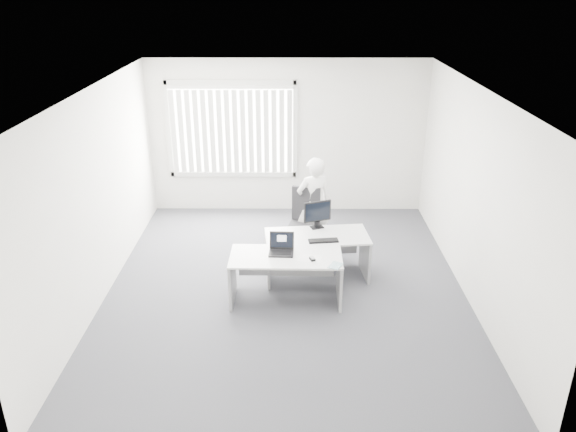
{
  "coord_description": "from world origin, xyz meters",
  "views": [
    {
      "loc": [
        0.07,
        -6.9,
        4.09
      ],
      "look_at": [
        0.03,
        0.15,
        1.07
      ],
      "focal_mm": 35.0,
      "sensor_mm": 36.0,
      "label": 1
    }
  ],
  "objects_px": {
    "desk_far": "(317,247)",
    "person": "(314,204)",
    "desk_near": "(286,268)",
    "laptop": "(281,245)",
    "office_chair": "(304,234)",
    "monitor": "(317,215)"
  },
  "relations": [
    {
      "from": "person",
      "to": "monitor",
      "type": "relative_size",
      "value": 3.69
    },
    {
      "from": "person",
      "to": "desk_far",
      "type": "bearing_deg",
      "value": 74.15
    },
    {
      "from": "office_chair",
      "to": "desk_near",
      "type": "bearing_deg",
      "value": -88.69
    },
    {
      "from": "office_chair",
      "to": "laptop",
      "type": "distance_m",
      "value": 1.48
    },
    {
      "from": "desk_far",
      "to": "office_chair",
      "type": "xyz_separation_m",
      "value": [
        -0.17,
        0.76,
        -0.15
      ]
    },
    {
      "from": "laptop",
      "to": "monitor",
      "type": "height_order",
      "value": "monitor"
    },
    {
      "from": "desk_near",
      "to": "laptop",
      "type": "relative_size",
      "value": 4.54
    },
    {
      "from": "desk_near",
      "to": "office_chair",
      "type": "relative_size",
      "value": 1.4
    },
    {
      "from": "desk_near",
      "to": "person",
      "type": "xyz_separation_m",
      "value": [
        0.43,
        1.61,
        0.28
      ]
    },
    {
      "from": "monitor",
      "to": "laptop",
      "type": "bearing_deg",
      "value": -140.61
    },
    {
      "from": "desk_near",
      "to": "desk_far",
      "type": "relative_size",
      "value": 0.97
    },
    {
      "from": "office_chair",
      "to": "person",
      "type": "bearing_deg",
      "value": 63.02
    },
    {
      "from": "desk_near",
      "to": "person",
      "type": "distance_m",
      "value": 1.69
    },
    {
      "from": "desk_far",
      "to": "person",
      "type": "relative_size",
      "value": 1.0
    },
    {
      "from": "person",
      "to": "laptop",
      "type": "distance_m",
      "value": 1.63
    },
    {
      "from": "laptop",
      "to": "monitor",
      "type": "xyz_separation_m",
      "value": [
        0.51,
        0.87,
        0.07
      ]
    },
    {
      "from": "desk_near",
      "to": "office_chair",
      "type": "height_order",
      "value": "office_chair"
    },
    {
      "from": "person",
      "to": "monitor",
      "type": "distance_m",
      "value": 0.69
    },
    {
      "from": "person",
      "to": "laptop",
      "type": "xyz_separation_m",
      "value": [
        -0.49,
        -1.55,
        0.04
      ]
    },
    {
      "from": "monitor",
      "to": "person",
      "type": "bearing_deg",
      "value": 72.01
    },
    {
      "from": "desk_far",
      "to": "monitor",
      "type": "xyz_separation_m",
      "value": [
        0.01,
        0.27,
        0.4
      ]
    },
    {
      "from": "office_chair",
      "to": "person",
      "type": "xyz_separation_m",
      "value": [
        0.16,
        0.19,
        0.44
      ]
    }
  ]
}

